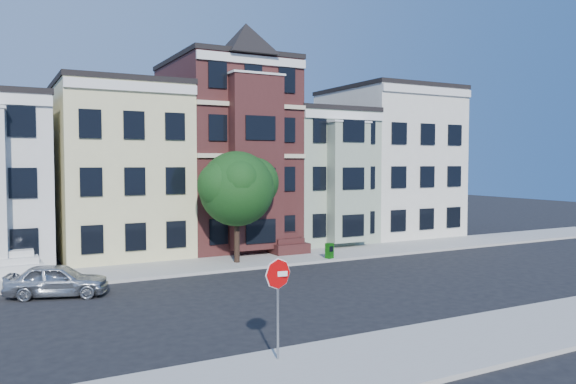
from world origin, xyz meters
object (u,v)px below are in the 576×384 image
stop_sign (278,302)px  parked_car (57,280)px  street_tree (237,194)px  newspaper_box (329,251)px

stop_sign → parked_car: bearing=121.7°
street_tree → stop_sign: (-4.90, -14.55, -2.16)m
parked_car → stop_sign: stop_sign is taller
street_tree → parked_car: (-9.45, -3.18, -3.21)m
street_tree → newspaper_box: street_tree is taller
street_tree → newspaper_box: bearing=-14.1°
parked_car → stop_sign: 12.29m
parked_car → newspaper_box: 14.72m
newspaper_box → parked_car: bearing=167.5°
stop_sign → newspaper_box: bearing=62.8°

